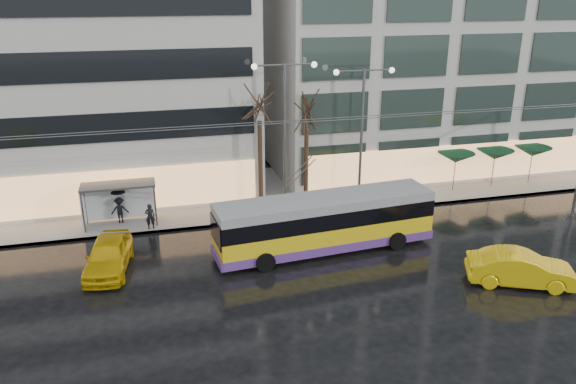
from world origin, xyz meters
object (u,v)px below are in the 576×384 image
object	(u,v)px
trolleybus	(325,224)
bus_shelter	(112,195)
taxi_a	(108,255)
street_lamp_near	(285,116)

from	to	relation	value
trolleybus	bus_shelter	xyz separation A→B (m)	(-11.01, 6.15, 0.48)
taxi_a	bus_shelter	bearing A→B (deg)	96.75
taxi_a	trolleybus	bearing A→B (deg)	5.32
trolleybus	bus_shelter	size ratio (longest dim) A/B	2.85
street_lamp_near	trolleybus	bearing A→B (deg)	-84.31
bus_shelter	taxi_a	distance (m)	5.79
trolleybus	street_lamp_near	xyz separation A→B (m)	(-0.62, 6.26, 4.51)
trolleybus	bus_shelter	bearing A→B (deg)	150.80
trolleybus	taxi_a	distance (m)	11.14
bus_shelter	taxi_a	size ratio (longest dim) A/B	0.86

